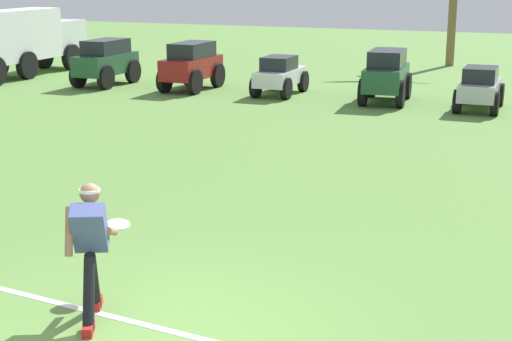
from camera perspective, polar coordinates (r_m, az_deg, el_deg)
The scene contains 9 objects.
field_line_paint at distance 8.08m, azimuth -6.94°, elevation -11.35°, with size 23.75×0.09×0.01m, color white.
frisbee_thrower at distance 8.19m, azimuth -11.95°, elevation -5.25°, with size 0.55×1.13×1.39m.
frisbee_in_flight at distance 8.92m, azimuth -9.98°, elevation -3.90°, with size 0.37×0.37×0.07m.
parked_car_slot_a at distance 24.79m, azimuth -10.87°, elevation 7.82°, with size 1.18×2.36×1.40m.
parked_car_slot_b at distance 23.50m, azimuth -4.70°, elevation 7.68°, with size 1.17×2.35×1.40m.
parked_car_slot_c at distance 22.52m, azimuth 1.75°, elevation 6.97°, with size 1.14×2.22×1.10m.
parked_car_slot_d at distance 21.50m, azimuth 9.46°, elevation 6.90°, with size 1.38×2.44×1.40m.
parked_car_slot_e at distance 20.85m, azimuth 15.97°, elevation 5.81°, with size 1.13×2.22×1.10m.
box_truck at distance 27.53m, azimuth -16.70°, elevation 9.14°, with size 1.65×5.95×2.20m.
Camera 1 is at (3.66, -5.98, 3.51)m, focal length 55.00 mm.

